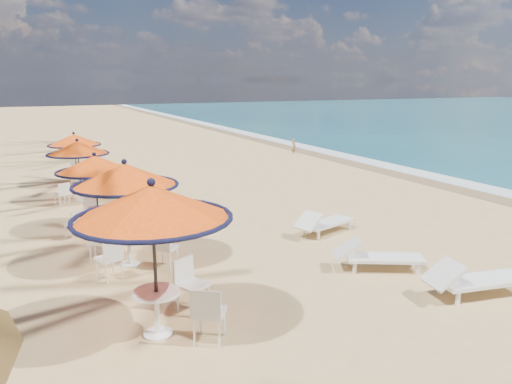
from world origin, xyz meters
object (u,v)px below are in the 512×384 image
station_4 (76,146)px  lounger_far (323,222)px  station_3 (77,153)px  lounger_mid (376,256)px  lounger_near (473,279)px  station_1 (125,189)px  station_2 (94,171)px  station_0 (158,217)px

station_4 → lounger_far: size_ratio=1.06×
station_3 → lounger_far: (5.57, -6.90, -1.34)m
station_3 → lounger_mid: bearing=-61.8°
station_4 → lounger_far: 11.26m
lounger_near → station_1: bearing=151.2°
station_2 → lounger_near: size_ratio=1.01×
lounger_far → station_2: bearing=134.0°
station_1 → lounger_far: bearing=1.4°
station_3 → lounger_far: size_ratio=1.08×
station_1 → lounger_far: (5.29, 0.13, -1.47)m
station_3 → station_4: bearing=84.6°
lounger_mid → station_1: bearing=-179.9°
station_0 → lounger_far: size_ratio=1.31×
station_0 → station_3: size_ratio=1.21×
station_2 → lounger_mid: station_2 is taller
lounger_near → lounger_mid: (-0.82, 1.93, -0.03)m
station_4 → station_2: bearing=-92.1°
lounger_mid → lounger_far: (0.40, 2.74, -0.00)m
station_2 → lounger_mid: size_ratio=1.10×
station_4 → lounger_near: bearing=-68.6°
lounger_mid → station_3: bearing=146.4°
station_2 → lounger_far: station_2 is taller
station_0 → lounger_mid: station_0 is taller
station_2 → lounger_mid: (5.14, -5.74, -1.36)m
station_2 → lounger_far: size_ratio=1.09×
station_2 → station_4: bearing=87.9°
station_2 → station_3: station_2 is taller
station_1 → lounger_mid: 5.74m
station_1 → station_3: station_1 is taller
station_2 → lounger_near: bearing=-52.1°
lounger_near → lounger_far: size_ratio=1.08×
station_4 → lounger_near: station_4 is taller
station_0 → lounger_near: 6.18m
lounger_far → station_4: bearing=100.6°
station_0 → station_2: station_0 is taller
station_2 → lounger_near: station_2 is taller
station_3 → lounger_far: station_3 is taller
lounger_mid → station_4: bearing=139.3°
station_1 → lounger_near: size_ratio=1.12×
station_2 → lounger_near: (5.96, -7.67, -1.33)m
station_1 → station_2: (-0.25, 3.13, -0.10)m
station_3 → lounger_mid: size_ratio=1.09×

